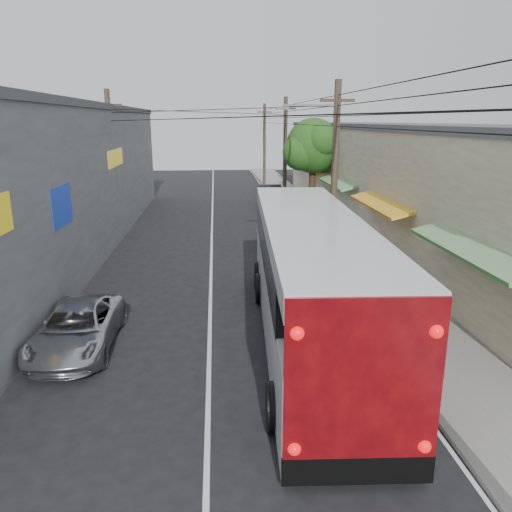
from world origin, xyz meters
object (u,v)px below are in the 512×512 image
(parked_suv, at_px, (284,232))
(parked_car_far, at_px, (271,195))
(pedestrian_near, at_px, (355,242))
(pedestrian_far, at_px, (332,245))
(jeepney, at_px, (77,328))
(parked_car_mid, at_px, (279,226))
(coach_bus, at_px, (310,277))

(parked_suv, relative_size, parked_car_far, 1.14)
(pedestrian_near, xyz_separation_m, pedestrian_far, (-1.16, -0.33, -0.06))
(jeepney, height_order, parked_car_mid, parked_car_mid)
(jeepney, bearing_deg, parked_car_far, 71.20)
(parked_car_mid, distance_m, pedestrian_far, 6.27)
(coach_bus, height_order, pedestrian_near, coach_bus)
(parked_car_far, relative_size, pedestrian_far, 2.65)
(pedestrian_far, bearing_deg, parked_car_mid, -81.62)
(parked_suv, bearing_deg, coach_bus, -92.82)
(jeepney, relative_size, parked_suv, 0.87)
(pedestrian_near, relative_size, pedestrian_far, 1.07)
(parked_car_far, distance_m, pedestrian_near, 17.14)
(parked_suv, bearing_deg, parked_car_mid, 91.11)
(jeepney, relative_size, parked_car_mid, 1.20)
(coach_bus, bearing_deg, parked_suv, 88.93)
(coach_bus, xyz_separation_m, pedestrian_near, (3.59, 7.82, -0.90))
(parked_car_mid, bearing_deg, parked_car_far, 87.81)
(jeepney, height_order, parked_suv, parked_suv)
(coach_bus, relative_size, pedestrian_near, 7.05)
(parked_car_mid, height_order, pedestrian_near, pedestrian_near)
(coach_bus, xyz_separation_m, pedestrian_far, (2.43, 7.49, -0.96))
(pedestrian_near, distance_m, pedestrian_far, 1.21)
(coach_bus, distance_m, parked_suv, 11.63)
(parked_suv, distance_m, parked_car_far, 13.33)
(parked_suv, xyz_separation_m, pedestrian_near, (2.79, -3.71, 0.29))
(parked_car_far, bearing_deg, coach_bus, -92.98)
(parked_car_mid, relative_size, pedestrian_far, 2.19)
(parked_suv, bearing_deg, jeepney, -121.82)
(jeepney, xyz_separation_m, pedestrian_far, (9.23, 7.69, 0.35))
(coach_bus, bearing_deg, parked_car_far, 89.19)
(jeepney, distance_m, parked_car_mid, 15.70)
(parked_car_far, height_order, pedestrian_far, pedestrian_far)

